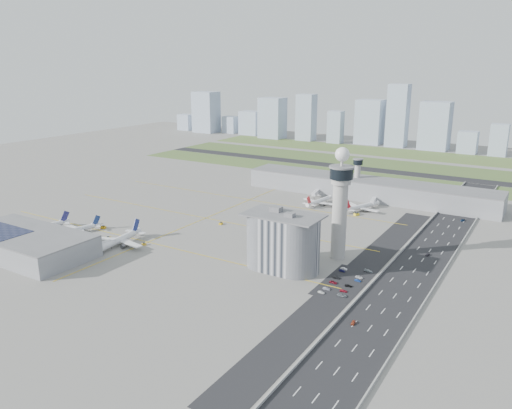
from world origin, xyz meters
The scene contains 63 objects.
ground centered at (0.00, 0.00, 0.00)m, with size 1000.00×1000.00×0.00m, color gray.
grass_strip_0 centered at (-20.00, 225.00, 0.04)m, with size 480.00×50.00×0.08m, color #3E5C2B.
grass_strip_1 centered at (-20.00, 300.00, 0.04)m, with size 480.00×60.00×0.08m, color #475D2C.
grass_strip_2 centered at (-20.00, 380.00, 0.04)m, with size 480.00×70.00×0.08m, color #566D33.
runway centered at (-20.00, 262.00, 0.06)m, with size 480.00×22.00×0.10m, color black.
highway centered at (115.00, 0.00, 0.05)m, with size 28.00×500.00×0.10m, color black.
barrier_left centered at (101.00, 0.00, 0.60)m, with size 0.60×500.00×1.20m, color #9E9E99.
barrier_right centered at (129.00, 0.00, 0.60)m, with size 0.60×500.00×1.20m, color #9E9E99.
landside_road centered at (90.00, -10.00, 0.04)m, with size 18.00×260.00×0.08m, color black.
parking_lot centered at (88.00, -22.00, 0.05)m, with size 20.00×44.00×0.10m, color black.
taxiway_line_h_0 centered at (-40.00, -30.00, 0.01)m, with size 260.00×0.60×0.01m, color yellow.
taxiway_line_h_1 centered at (-40.00, 30.00, 0.01)m, with size 260.00×0.60×0.01m, color yellow.
taxiway_line_h_2 centered at (-40.00, 90.00, 0.01)m, with size 260.00×0.60×0.01m, color yellow.
taxiway_line_v centered at (-40.00, 30.00, 0.01)m, with size 0.60×260.00×0.01m, color yellow.
control_tower centered at (72.00, 8.00, 35.04)m, with size 14.00×14.00×64.50m.
secondary_tower centered at (30.00, 150.00, 18.80)m, with size 8.60×8.60×31.90m.
admin_building centered at (51.99, -22.00, 15.30)m, with size 42.00×24.00×33.50m.
terminal_pier centered at (40.00, 148.00, 7.90)m, with size 210.00×32.00×15.80m.
near_terminal centered at (-88.07, -82.02, 6.43)m, with size 84.00×42.00×13.00m.
airplane_near_a centered at (-115.50, -51.95, 5.37)m, with size 38.39×32.63×10.75m, color white, non-canonical shape.
airplane_near_b centered at (-92.54, -42.89, 4.79)m, with size 34.21×29.08×9.58m, color white, non-canonical shape.
airplane_near_c centered at (-50.97, -45.76, 6.12)m, with size 43.72×37.16×12.24m, color white, non-canonical shape.
airplane_far_a centered at (14.95, 107.80, 4.85)m, with size 34.62×29.43×9.69m, color white, non-canonical shape.
airplane_far_b centered at (49.95, 110.13, 5.23)m, with size 37.34×31.74×10.45m, color white, non-canonical shape.
jet_bridge_near_0 centered at (-113.00, -61.00, 2.85)m, with size 14.00×3.00×5.70m, color silver, non-canonical shape.
jet_bridge_near_1 centered at (-83.00, -61.00, 2.85)m, with size 14.00×3.00×5.70m, color silver, non-canonical shape.
jet_bridge_near_2 centered at (-53.00, -61.00, 2.85)m, with size 14.00×3.00×5.70m, color silver, non-canonical shape.
jet_bridge_far_0 centered at (2.00, 132.00, 2.85)m, with size 14.00×3.00×5.70m, color silver, non-canonical shape.
jet_bridge_far_1 centered at (52.00, 132.00, 2.85)m, with size 14.00×3.00×5.70m, color silver, non-canonical shape.
tug_0 centered at (-85.27, -25.59, 1.01)m, with size 2.40×3.49×2.03m, color orange, non-canonical shape.
tug_1 centered at (-64.75, -39.93, 1.07)m, with size 2.53×3.68×2.14m, color #D7AC00, non-canonical shape.
tug_2 centered at (-38.30, -35.33, 0.82)m, with size 1.93×2.81×1.63m, color gold, non-canonical shape.
tug_3 centered at (-21.93, 23.64, 0.83)m, with size 1.97×2.86×1.67m, color gold, non-canonical shape.
tug_4 centered at (31.24, 105.89, 0.99)m, with size 2.35×3.41×1.98m, color gold, non-canonical shape.
tug_5 centered at (51.31, 94.04, 1.06)m, with size 2.51×3.65×2.12m, color yellow, non-canonical shape.
car_lot_0 centered at (83.42, -39.80, 0.61)m, with size 1.44×3.59×1.22m, color white.
car_lot_1 centered at (83.94, -34.76, 0.59)m, with size 1.26×3.61×1.19m, color gray.
car_lot_2 centered at (83.88, -25.94, 0.57)m, with size 1.90×4.12×1.14m, color maroon.
car_lot_3 centered at (82.87, -19.65, 0.61)m, with size 1.72×4.23×1.23m, color black.
car_lot_4 centered at (82.04, -9.72, 0.60)m, with size 1.41×3.50×1.19m, color navy.
car_lot_5 centered at (81.84, -6.64, 0.60)m, with size 1.27×3.64×1.20m, color white.
car_lot_6 centered at (93.44, -37.87, 0.65)m, with size 2.14×4.64×1.29m, color gray.
car_lot_7 centered at (92.09, -32.59, 0.55)m, with size 1.54×3.78×1.10m, color maroon.
car_lot_8 centered at (91.98, -25.78, 0.63)m, with size 1.48×3.67×1.25m, color black.
car_lot_9 centered at (93.71, -17.23, 0.54)m, with size 1.15×3.30×1.09m, color navy.
car_lot_10 centered at (92.99, -13.02, 0.58)m, with size 1.92×4.17×1.16m, color silver.
car_lot_11 centered at (94.19, -2.57, 0.64)m, with size 1.80×4.43×1.29m, color #9BA6AD.
car_hw_0 centered at (107.58, -60.12, 0.66)m, with size 1.56×3.87×1.32m, color maroon.
car_hw_1 centered at (115.64, 38.64, 0.61)m, with size 1.28×3.68×1.21m, color black.
car_hw_2 centered at (120.96, 120.63, 0.64)m, with size 2.11×4.58×1.27m, color #0F274B.
car_hw_4 centered at (108.06, 180.10, 0.60)m, with size 1.41×3.49×1.19m, color gray.
skyline_bldg_0 centered at (-377.77, 421.70, 13.25)m, with size 24.05×19.24×26.50m, color #9EADC1.
skyline_bldg_1 centered at (-331.22, 417.61, 32.80)m, with size 37.63×30.10×65.60m, color #9EADC1.
skyline_bldg_2 centered at (-291.25, 430.16, 13.39)m, with size 22.81×18.25×26.79m, color #9EADC1.
skyline_bldg_3 centered at (-252.58, 431.35, 18.47)m, with size 32.30×25.84×36.93m, color #9EADC1.
skyline_bldg_4 centered at (-204.47, 415.19, 30.18)m, with size 35.81×28.65×60.36m, color #9EADC1.
skyline_bldg_5 centered at (-150.11, 419.66, 33.44)m, with size 25.49×20.39×66.89m, color #9EADC1.
skyline_bldg_6 centered at (-102.68, 417.90, 22.60)m, with size 20.04×16.03×45.20m, color #9EADC1.
skyline_bldg_7 centered at (-59.44, 436.89, 30.61)m, with size 35.76×28.61×61.22m, color #9EADC1.
skyline_bldg_8 centered at (-19.42, 431.56, 41.69)m, with size 26.33×21.06×83.39m, color #9EADC1.
skyline_bldg_9 centered at (30.27, 432.32, 31.06)m, with size 36.96×29.57×62.11m, color #9EADC1.
skyline_bldg_10 centered at (73.27, 423.68, 13.87)m, with size 23.01×18.41×27.75m, color #9EADC1.
skyline_bldg_11 centered at (108.28, 423.34, 19.48)m, with size 20.22×16.18×38.97m, color #9EADC1.
Camera 1 is at (172.83, -246.40, 107.69)m, focal length 35.00 mm.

